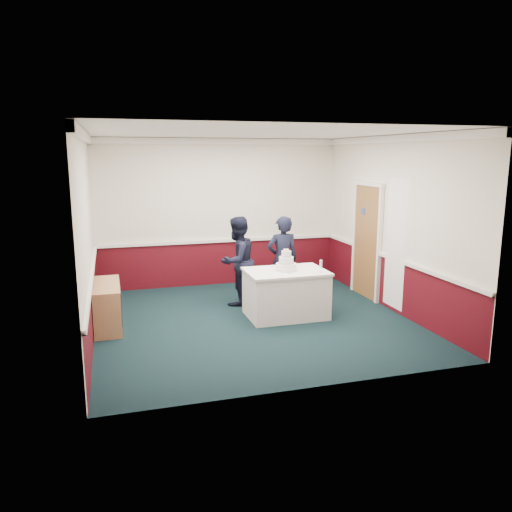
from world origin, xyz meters
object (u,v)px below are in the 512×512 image
object	(u,v)px
cake_knife	(289,273)
champagne_flute	(321,264)
person_woman	(282,260)
cake_table	(286,293)
wedding_cake	(286,264)
person_man	(237,261)
sideboard	(108,306)

from	to	relation	value
cake_knife	champagne_flute	world-z (taller)	champagne_flute
cake_knife	person_woman	world-z (taller)	person_woman
cake_table	wedding_cake	size ratio (longest dim) A/B	3.63
cake_table	person_man	xyz separation A→B (m)	(-0.60, 0.92, 0.40)
person_man	sideboard	bearing A→B (deg)	-20.02
wedding_cake	person_man	world-z (taller)	person_man
cake_table	person_woman	size ratio (longest dim) A/B	0.82
sideboard	person_man	distance (m)	2.40
person_woman	cake_knife	bearing A→B (deg)	77.18
champagne_flute	person_woman	world-z (taller)	person_woman
sideboard	cake_knife	size ratio (longest dim) A/B	5.45
cake_knife	champagne_flute	size ratio (longest dim) A/B	1.07
cake_knife	sideboard	bearing A→B (deg)	159.48
wedding_cake	person_man	size ratio (longest dim) A/B	0.23
champagne_flute	person_man	xyz separation A→B (m)	(-1.10, 1.20, -0.13)
sideboard	champagne_flute	bearing A→B (deg)	-9.37
cake_table	cake_knife	bearing A→B (deg)	-98.53
cake_table	person_woman	distance (m)	0.90
cake_table	sideboard	bearing A→B (deg)	174.52
wedding_cake	cake_knife	size ratio (longest dim) A/B	1.65
cake_table	person_woman	xyz separation A→B (m)	(0.21, 0.78, 0.40)
person_man	champagne_flute	bearing A→B (deg)	96.73
cake_knife	person_man	bearing A→B (deg)	106.05
cake_knife	wedding_cake	bearing A→B (deg)	70.47
cake_table	person_woman	world-z (taller)	person_woman
sideboard	cake_table	bearing A→B (deg)	-5.48
cake_knife	person_man	world-z (taller)	person_man
cake_knife	person_woman	size ratio (longest dim) A/B	0.14
cake_table	champagne_flute	world-z (taller)	champagne_flute
cake_table	person_man	bearing A→B (deg)	123.22
cake_knife	cake_table	bearing A→B (deg)	70.46
champagne_flute	person_woman	distance (m)	1.11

